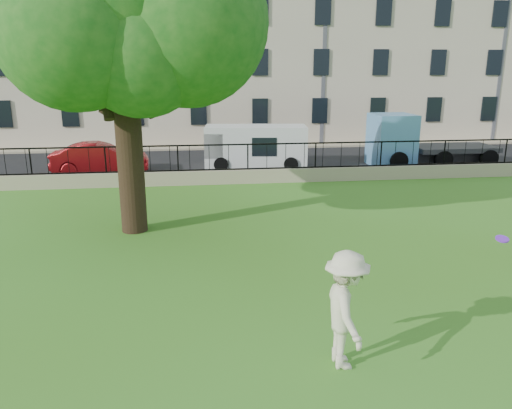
{
  "coord_description": "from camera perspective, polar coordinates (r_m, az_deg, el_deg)",
  "views": [
    {
      "loc": [
        -2.31,
        -9.23,
        4.91
      ],
      "look_at": [
        -0.71,
        3.5,
        1.37
      ],
      "focal_mm": 35.0,
      "sensor_mm": 36.0,
      "label": 1
    }
  ],
  "objects": [
    {
      "name": "ground",
      "position": [
        10.7,
        6.26,
        -11.96
      ],
      "size": [
        120.0,
        120.0,
        0.0
      ],
      "primitive_type": "plane",
      "color": "#3E711B",
      "rests_on": "ground"
    },
    {
      "name": "retaining_wall",
      "position": [
        21.84,
        -0.93,
        3.26
      ],
      "size": [
        50.0,
        0.4,
        0.6
      ],
      "primitive_type": "cube",
      "color": "tan",
      "rests_on": "ground"
    },
    {
      "name": "iron_railing",
      "position": [
        21.68,
        -0.94,
        5.46
      ],
      "size": [
        50.0,
        0.05,
        1.13
      ],
      "color": "black",
      "rests_on": "retaining_wall"
    },
    {
      "name": "street",
      "position": [
        26.49,
        -2.04,
        4.76
      ],
      "size": [
        60.0,
        9.0,
        0.01
      ],
      "primitive_type": "cube",
      "color": "black",
      "rests_on": "ground"
    },
    {
      "name": "sidewalk",
      "position": [
        31.59,
        -2.9,
        6.59
      ],
      "size": [
        60.0,
        1.4,
        0.12
      ],
      "primitive_type": "cube",
      "color": "tan",
      "rests_on": "ground"
    },
    {
      "name": "building_row",
      "position": [
        36.92,
        -3.76,
        18.53
      ],
      "size": [
        56.4,
        10.4,
        13.8
      ],
      "color": "beige",
      "rests_on": "ground"
    },
    {
      "name": "tree",
      "position": [
        15.39,
        -15.79,
        21.32
      ],
      "size": [
        8.07,
        6.27,
        9.99
      ],
      "color": "black",
      "rests_on": "ground"
    },
    {
      "name": "man",
      "position": [
        8.58,
        10.21,
        -11.76
      ],
      "size": [
        0.78,
        1.33,
        2.04
      ],
      "primitive_type": "imported",
      "rotation": [
        0.0,
        0.0,
        1.56
      ],
      "color": "beige",
      "rests_on": "ground"
    },
    {
      "name": "frisbee",
      "position": [
        11.59,
        26.31,
        -3.54
      ],
      "size": [
        0.36,
        0.36,
        0.12
      ],
      "primitive_type": "cylinder",
      "rotation": [
        0.21,
        -0.14,
        0.43
      ],
      "color": "#7325D1"
    },
    {
      "name": "red_sedan",
      "position": [
        24.87,
        -17.37,
        5.07
      ],
      "size": [
        4.53,
        1.84,
        1.46
      ],
      "primitive_type": "imported",
      "rotation": [
        0.0,
        0.0,
        1.64
      ],
      "color": "maroon",
      "rests_on": "street"
    },
    {
      "name": "white_van",
      "position": [
        25.11,
        -0.03,
        6.6
      ],
      "size": [
        5.18,
        2.48,
        2.1
      ],
      "primitive_type": "cube",
      "rotation": [
        0.0,
        0.0,
        -0.11
      ],
      "color": "silver",
      "rests_on": "street"
    },
    {
      "name": "blue_truck",
      "position": [
        27.35,
        19.39,
        7.02
      ],
      "size": [
        6.28,
        2.26,
        2.63
      ],
      "primitive_type": "cube",
      "rotation": [
        0.0,
        0.0,
        0.01
      ],
      "color": "#5793CC",
      "rests_on": "street"
    }
  ]
}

